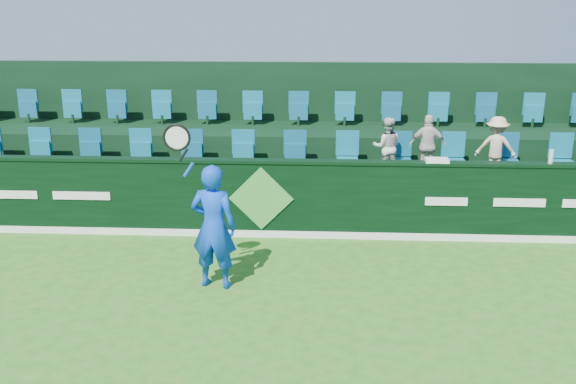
# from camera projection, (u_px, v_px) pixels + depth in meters

# --- Properties ---
(ground) EXTENTS (60.00, 60.00, 0.00)m
(ground) POSITION_uv_depth(u_px,v_px,m) (230.00, 358.00, 7.32)
(ground) COLOR #246518
(ground) RESTS_ON ground
(sponsor_hoarding) EXTENTS (16.00, 0.25, 1.35)m
(sponsor_hoarding) POSITION_uv_depth(u_px,v_px,m) (262.00, 198.00, 10.95)
(sponsor_hoarding) COLOR black
(sponsor_hoarding) RESTS_ON ground
(stand_tier_front) EXTENTS (16.00, 2.00, 0.80)m
(stand_tier_front) POSITION_uv_depth(u_px,v_px,m) (267.00, 195.00, 12.08)
(stand_tier_front) COLOR black
(stand_tier_front) RESTS_ON ground
(stand_tier_back) EXTENTS (16.00, 1.80, 1.30)m
(stand_tier_back) POSITION_uv_depth(u_px,v_px,m) (275.00, 158.00, 13.83)
(stand_tier_back) COLOR black
(stand_tier_back) RESTS_ON ground
(stand_rear) EXTENTS (16.00, 4.10, 2.60)m
(stand_rear) POSITION_uv_depth(u_px,v_px,m) (276.00, 128.00, 14.09)
(stand_rear) COLOR black
(stand_rear) RESTS_ON ground
(seat_row_front) EXTENTS (13.50, 0.50, 0.60)m
(seat_row_front) POSITION_uv_depth(u_px,v_px,m) (269.00, 154.00, 12.26)
(seat_row_front) COLOR #106882
(seat_row_front) RESTS_ON stand_tier_front
(seat_row_back) EXTENTS (13.50, 0.50, 0.60)m
(seat_row_back) POSITION_uv_depth(u_px,v_px,m) (275.00, 112.00, 13.84)
(seat_row_back) COLOR #106882
(seat_row_back) RESTS_ON stand_tier_back
(tennis_player) EXTENTS (1.05, 0.53, 2.44)m
(tennis_player) POSITION_uv_depth(u_px,v_px,m) (213.00, 226.00, 8.92)
(tennis_player) COLOR #0B3FC5
(tennis_player) RESTS_ON ground
(spectator_left) EXTENTS (0.54, 0.42, 1.09)m
(spectator_left) POSITION_uv_depth(u_px,v_px,m) (387.00, 147.00, 11.72)
(spectator_left) COLOR beige
(spectator_left) RESTS_ON stand_tier_front
(spectator_middle) EXTENTS (0.71, 0.38, 1.15)m
(spectator_middle) POSITION_uv_depth(u_px,v_px,m) (428.00, 146.00, 11.67)
(spectator_middle) COLOR beige
(spectator_middle) RESTS_ON stand_tier_front
(spectator_right) EXTENTS (0.81, 0.60, 1.12)m
(spectator_right) POSITION_uv_depth(u_px,v_px,m) (496.00, 147.00, 11.61)
(spectator_right) COLOR #CCB18F
(spectator_right) RESTS_ON stand_tier_front
(towel) EXTENTS (0.38, 0.25, 0.06)m
(towel) POSITION_uv_depth(u_px,v_px,m) (437.00, 160.00, 10.60)
(towel) COLOR white
(towel) RESTS_ON sponsor_hoarding
(drinks_bottle) EXTENTS (0.07, 0.07, 0.23)m
(drinks_bottle) POSITION_uv_depth(u_px,v_px,m) (551.00, 156.00, 10.48)
(drinks_bottle) COLOR silver
(drinks_bottle) RESTS_ON sponsor_hoarding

